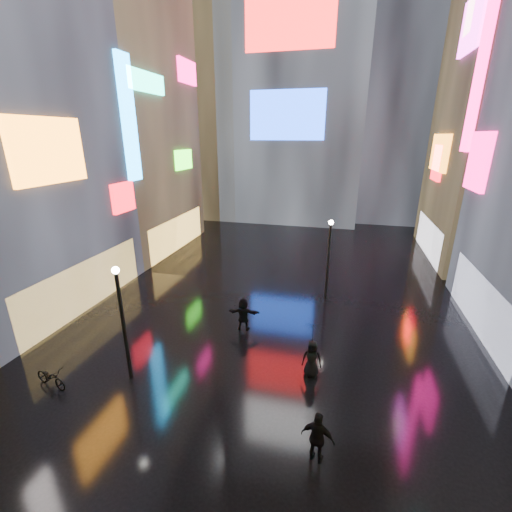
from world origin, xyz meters
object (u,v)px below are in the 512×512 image
(lamp_far, at_px, (329,255))
(bicycle, at_px, (51,377))
(lamp_near, at_px, (123,318))
(pedestrian_3, at_px, (318,438))

(lamp_far, height_order, bicycle, lamp_far)
(lamp_near, relative_size, lamp_far, 1.00)
(bicycle, bearing_deg, lamp_near, -54.27)
(pedestrian_3, height_order, bicycle, pedestrian_3)
(lamp_far, distance_m, pedestrian_3, 12.19)
(lamp_far, distance_m, bicycle, 15.70)
(lamp_near, distance_m, lamp_far, 12.62)
(lamp_near, relative_size, pedestrian_3, 2.77)
(lamp_near, xyz_separation_m, pedestrian_3, (8.20, -2.06, -2.01))
(lamp_far, bearing_deg, lamp_near, -127.93)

